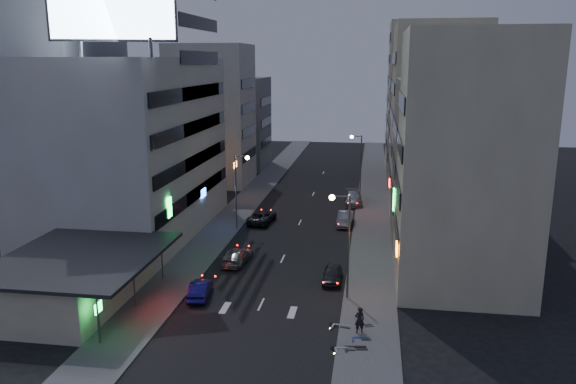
% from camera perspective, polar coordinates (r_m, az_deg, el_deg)
% --- Properties ---
extents(ground, '(180.00, 180.00, 0.00)m').
position_cam_1_polar(ground, '(39.17, -3.95, -13.73)').
color(ground, black).
rests_on(ground, ground).
extents(sidewalk_left, '(4.00, 120.00, 0.12)m').
position_cam_1_polar(sidewalk_left, '(68.29, -5.01, -1.83)').
color(sidewalk_left, '#4C4C4F').
rests_on(sidewalk_left, ground).
extents(sidewalk_right, '(4.00, 120.00, 0.12)m').
position_cam_1_polar(sidewalk_right, '(66.42, 8.54, -2.36)').
color(sidewalk_right, '#4C4C4F').
rests_on(sidewalk_right, ground).
extents(food_court, '(11.00, 13.00, 3.88)m').
position_cam_1_polar(food_court, '(44.95, -21.15, -8.22)').
color(food_court, beige).
rests_on(food_court, ground).
extents(white_building, '(14.00, 24.00, 18.00)m').
position_cam_1_polar(white_building, '(60.12, -15.86, 4.37)').
color(white_building, beige).
rests_on(white_building, ground).
extents(grey_tower, '(10.00, 14.00, 34.00)m').
position_cam_1_polar(grey_tower, '(66.34, -22.45, 11.62)').
color(grey_tower, slate).
rests_on(grey_tower, ground).
extents(shophouse_near, '(10.00, 11.00, 20.00)m').
position_cam_1_polar(shophouse_near, '(45.75, 17.58, 2.87)').
color(shophouse_near, beige).
rests_on(shophouse_near, ground).
extents(shophouse_mid, '(11.00, 12.00, 16.00)m').
position_cam_1_polar(shophouse_mid, '(57.37, 16.26, 2.92)').
color(shophouse_mid, gray).
rests_on(shophouse_mid, ground).
extents(shophouse_far, '(10.00, 14.00, 22.00)m').
position_cam_1_polar(shophouse_far, '(69.71, 14.68, 7.25)').
color(shophouse_far, beige).
rests_on(shophouse_far, ground).
extents(far_left_a, '(11.00, 10.00, 20.00)m').
position_cam_1_polar(far_left_a, '(82.77, -7.77, 7.74)').
color(far_left_a, beige).
rests_on(far_left_a, ground).
extents(far_left_b, '(12.00, 10.00, 15.00)m').
position_cam_1_polar(far_left_b, '(95.62, -5.81, 7.01)').
color(far_left_b, slate).
rests_on(far_left_b, ground).
extents(far_right_a, '(11.00, 12.00, 18.00)m').
position_cam_1_polar(far_right_a, '(84.82, 13.96, 6.93)').
color(far_right_a, gray).
rests_on(far_right_a, ground).
extents(far_right_b, '(12.00, 12.00, 24.00)m').
position_cam_1_polar(far_right_b, '(98.53, 13.65, 9.52)').
color(far_right_b, beige).
rests_on(far_right_b, ground).
extents(billboard, '(9.52, 3.75, 6.20)m').
position_cam_1_polar(billboard, '(48.86, -17.39, 17.26)').
color(billboard, '#595B60').
rests_on(billboard, white_building).
extents(street_lamp_right_near, '(1.60, 0.44, 8.02)m').
position_cam_1_polar(street_lamp_right_near, '(41.94, 5.66, -4.00)').
color(street_lamp_right_near, '#595B60').
rests_on(street_lamp_right_near, sidewalk_right).
extents(street_lamp_left, '(1.60, 0.44, 8.02)m').
position_cam_1_polar(street_lamp_left, '(59.01, -4.97, 1.07)').
color(street_lamp_left, '#595B60').
rests_on(street_lamp_left, sidewalk_left).
extents(street_lamp_right_far, '(1.60, 0.44, 8.02)m').
position_cam_1_polar(street_lamp_right_far, '(75.08, 7.13, 3.64)').
color(street_lamp_right_far, '#595B60').
rests_on(street_lamp_right_far, sidewalk_right).
extents(parked_car_right_near, '(1.53, 3.80, 1.29)m').
position_cam_1_polar(parked_car_right_near, '(46.55, 4.55, -8.36)').
color(parked_car_right_near, '#27272C').
rests_on(parked_car_right_near, ground).
extents(parked_car_right_mid, '(1.65, 4.52, 1.48)m').
position_cam_1_polar(parked_car_right_mid, '(62.18, 5.79, -2.71)').
color(parked_car_right_mid, '#919599').
rests_on(parked_car_right_mid, ground).
extents(parked_car_left, '(2.84, 5.30, 1.41)m').
position_cam_1_polar(parked_car_left, '(62.80, -2.67, -2.52)').
color(parked_car_left, '#26262B').
rests_on(parked_car_left, ground).
extents(parked_car_right_far, '(2.61, 5.50, 1.55)m').
position_cam_1_polar(parked_car_right_far, '(71.22, 6.66, -0.64)').
color(parked_car_right_far, gray).
rests_on(parked_car_right_far, ground).
extents(road_car_blue, '(1.90, 4.15, 1.32)m').
position_cam_1_polar(road_car_blue, '(44.08, -8.92, -9.73)').
color(road_car_blue, navy).
rests_on(road_car_blue, ground).
extents(road_car_silver, '(2.27, 4.86, 1.37)m').
position_cam_1_polar(road_car_silver, '(50.72, -5.21, -6.47)').
color(road_car_silver, gray).
rests_on(road_car_silver, ground).
extents(person, '(0.76, 0.61, 1.82)m').
position_cam_1_polar(person, '(38.26, 7.27, -12.77)').
color(person, black).
rests_on(person, sidewalk_right).
extents(scooter_black_a, '(0.96, 2.12, 1.25)m').
position_cam_1_polar(scooter_black_a, '(36.82, 8.01, -14.39)').
color(scooter_black_a, black).
rests_on(scooter_black_a, sidewalk_right).
extents(scooter_silver_a, '(0.89, 1.93, 1.13)m').
position_cam_1_polar(scooter_silver_a, '(36.64, 6.78, -14.60)').
color(scooter_silver_a, '#96989D').
rests_on(scooter_silver_a, sidewalk_right).
extents(scooter_blue, '(0.78, 1.86, 1.10)m').
position_cam_1_polar(scooter_blue, '(37.94, 8.41, -13.65)').
color(scooter_blue, navy).
rests_on(scooter_blue, sidewalk_right).
extents(scooter_black_b, '(1.10, 1.79, 1.04)m').
position_cam_1_polar(scooter_black_b, '(39.72, 8.52, -12.42)').
color(scooter_black_b, black).
rests_on(scooter_black_b, sidewalk_right).
extents(scooter_silver_b, '(0.92, 1.94, 1.14)m').
position_cam_1_polar(scooter_silver_b, '(39.23, 6.45, -12.62)').
color(scooter_silver_b, '#95979C').
rests_on(scooter_silver_b, sidewalk_right).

